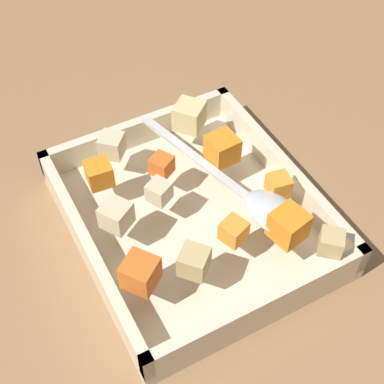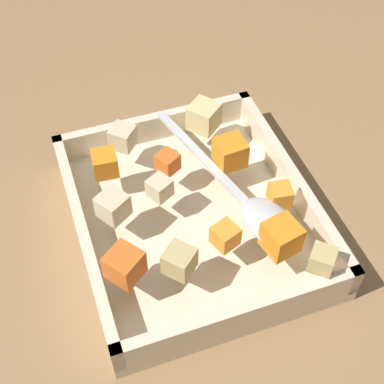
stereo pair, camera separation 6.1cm
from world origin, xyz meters
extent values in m
plane|color=#936D47|center=(0.00, 0.00, 0.00)|extent=(4.00, 4.00, 0.00)
cube|color=beige|center=(0.02, 0.01, 0.01)|extent=(0.30, 0.26, 0.01)
cube|color=beige|center=(0.02, -0.11, 0.03)|extent=(0.30, 0.01, 0.04)
cube|color=beige|center=(0.02, 0.14, 0.03)|extent=(0.30, 0.01, 0.04)
cube|color=beige|center=(-0.13, 0.01, 0.03)|extent=(0.01, 0.26, 0.04)
cube|color=beige|center=(0.16, 0.01, 0.03)|extent=(0.01, 0.26, 0.04)
cube|color=orange|center=(0.09, -0.08, 0.07)|extent=(0.04, 0.04, 0.03)
cube|color=orange|center=(-0.03, 0.00, 0.06)|extent=(0.03, 0.03, 0.02)
cube|color=orange|center=(-0.02, 0.07, 0.07)|extent=(0.04, 0.04, 0.03)
cube|color=orange|center=(-0.05, -0.07, 0.07)|extent=(0.03, 0.03, 0.03)
cube|color=orange|center=(0.11, 0.08, 0.07)|extent=(0.04, 0.04, 0.03)
cube|color=orange|center=(0.05, 0.10, 0.06)|extent=(0.03, 0.03, 0.02)
cube|color=orange|center=(0.09, 0.02, 0.06)|extent=(0.03, 0.03, 0.02)
cube|color=tan|center=(0.15, 0.10, 0.06)|extent=(0.03, 0.03, 0.02)
cube|color=beige|center=(0.00, -0.02, 0.06)|extent=(0.03, 0.03, 0.02)
cube|color=tan|center=(0.10, -0.03, 0.07)|extent=(0.04, 0.04, 0.03)
cube|color=#E0CC89|center=(-0.09, 0.06, 0.07)|extent=(0.05, 0.05, 0.03)
cube|color=beige|center=(0.01, -0.08, 0.07)|extent=(0.04, 0.04, 0.03)
cube|color=beige|center=(-0.09, -0.04, 0.07)|extent=(0.04, 0.04, 0.03)
ellipsoid|color=silver|center=(0.08, 0.08, 0.06)|extent=(0.09, 0.07, 0.02)
cube|color=silver|center=(-0.04, 0.04, 0.05)|extent=(0.18, 0.06, 0.01)
camera|label=1|loc=(0.36, -0.18, 0.53)|focal=51.48mm
camera|label=2|loc=(0.39, -0.12, 0.53)|focal=51.48mm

